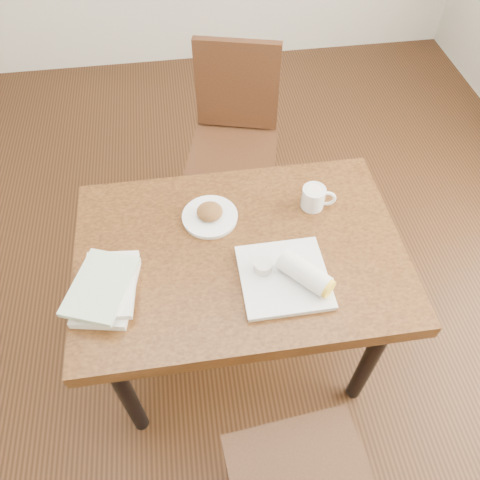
{
  "coord_description": "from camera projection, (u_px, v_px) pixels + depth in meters",
  "views": [
    {
      "loc": [
        -0.14,
        -0.95,
        2.01
      ],
      "look_at": [
        0.0,
        0.0,
        0.8
      ],
      "focal_mm": 35.0,
      "sensor_mm": 36.0,
      "label": 1
    }
  ],
  "objects": [
    {
      "name": "ground",
      "position": [
        240.0,
        347.0,
        2.18
      ],
      "size": [
        4.0,
        5.0,
        0.01
      ],
      "primitive_type": "cube",
      "color": "#472814",
      "rests_on": "ground"
    },
    {
      "name": "table",
      "position": [
        240.0,
        265.0,
        1.66
      ],
      "size": [
        1.12,
        0.77,
        0.75
      ],
      "color": "brown",
      "rests_on": "ground"
    },
    {
      "name": "chair_far",
      "position": [
        235.0,
        131.0,
        2.29
      ],
      "size": [
        0.51,
        0.51,
        0.95
      ],
      "color": "#4C2915",
      "rests_on": "ground"
    },
    {
      "name": "plate_scone",
      "position": [
        210.0,
        215.0,
        1.66
      ],
      "size": [
        0.2,
        0.2,
        0.06
      ],
      "color": "white",
      "rests_on": "table"
    },
    {
      "name": "coffee_mug",
      "position": [
        314.0,
        197.0,
        1.68
      ],
      "size": [
        0.12,
        0.08,
        0.08
      ],
      "color": "white",
      "rests_on": "table"
    },
    {
      "name": "plate_burrito",
      "position": [
        290.0,
        276.0,
        1.48
      ],
      "size": [
        0.28,
        0.28,
        0.09
      ],
      "color": "white",
      "rests_on": "table"
    },
    {
      "name": "book_stack",
      "position": [
        106.0,
        288.0,
        1.45
      ],
      "size": [
        0.25,
        0.29,
        0.07
      ],
      "color": "white",
      "rests_on": "table"
    }
  ]
}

